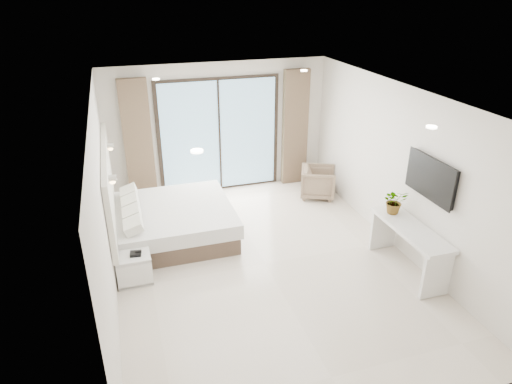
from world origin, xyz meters
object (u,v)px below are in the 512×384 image
(console_desk, at_px, (409,239))
(bed, at_px, (172,222))
(armchair, at_px, (318,181))
(nightstand, at_px, (134,268))

(console_desk, bearing_deg, bed, 147.57)
(armchair, bearing_deg, bed, 127.85)
(nightstand, relative_size, console_desk, 0.33)
(console_desk, bearing_deg, armchair, 93.75)
(console_desk, height_order, armchair, console_desk)
(bed, height_order, armchair, bed)
(nightstand, height_order, armchair, armchair)
(nightstand, xyz_separation_m, console_desk, (4.06, -0.96, 0.33))
(bed, height_order, nightstand, bed)
(bed, bearing_deg, nightstand, -122.27)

